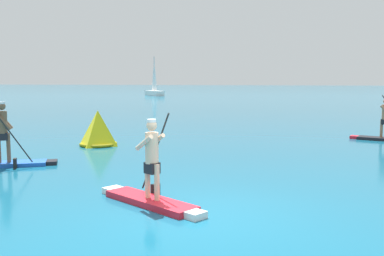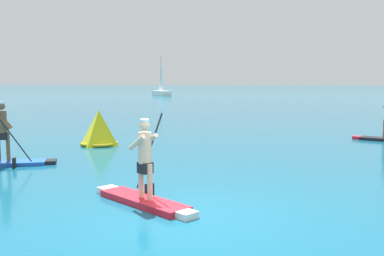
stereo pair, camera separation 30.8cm
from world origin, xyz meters
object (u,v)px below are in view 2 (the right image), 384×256
paddleboarder_mid_center (144,185)px  sailboat_left_horizon (161,91)px  paddleboarder_near_left (3,152)px  race_marker_buoy (99,130)px

paddleboarder_mid_center → sailboat_left_horizon: size_ratio=0.42×
paddleboarder_near_left → sailboat_left_horizon: bearing=76.5°
paddleboarder_near_left → race_marker_buoy: 4.49m
paddleboarder_near_left → paddleboarder_mid_center: size_ratio=1.07×
paddleboarder_mid_center → sailboat_left_horizon: 63.49m
sailboat_left_horizon → paddleboarder_near_left: bearing=155.5°
paddleboarder_near_left → sailboat_left_horizon: sailboat_left_horizon is taller
sailboat_left_horizon → race_marker_buoy: bearing=157.5°
paddleboarder_near_left → paddleboarder_mid_center: (5.50, -2.54, -0.01)m
paddleboarder_near_left → race_marker_buoy: (0.72, 4.42, 0.21)m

